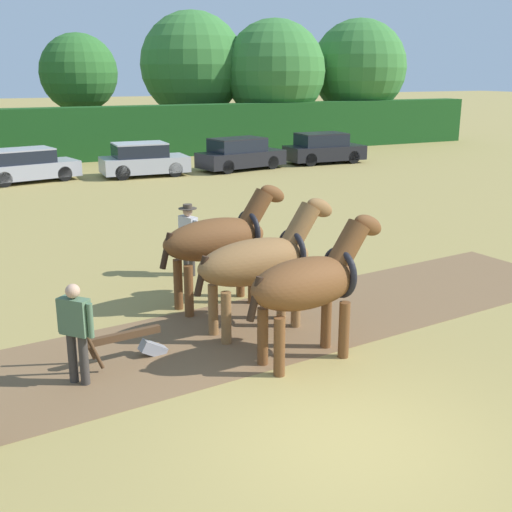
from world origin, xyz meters
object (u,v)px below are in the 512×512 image
Objects in this scene: draft_horse_lead_left at (311,282)px; farmer_at_plow at (76,327)px; tree_right at (275,71)px; draft_horse_trail_left at (220,239)px; tree_center at (79,73)px; parked_car_far_right at (324,149)px; parked_car_right at (240,154)px; tree_far_right at (359,68)px; farmer_beside_team at (188,234)px; parked_car_center_right at (143,160)px; tree_center_right at (193,65)px; plow at (130,342)px; parked_car_center at (26,166)px; draft_horse_lead_right at (261,260)px.

farmer_at_plow is at bearing 161.72° from draft_horse_lead_left.
tree_right is 29.75m from draft_horse_trail_left.
tree_center is 14.89m from parked_car_far_right.
tree_far_right is at bearing 23.95° from parked_car_right.
farmer_beside_team reaches higher than parked_car_center_right.
tree_far_right is at bearing -0.03° from tree_right.
plow is (-12.39, -30.16, -4.69)m from tree_center_right.
plow is 0.36× the size of parked_car_center.
tree_right is 14.67m from parked_car_center_right.
tree_center_right is 30.32m from draft_horse_trail_left.
farmer_beside_team is 19.83m from parked_car_far_right.
draft_horse_lead_right is at bearing -95.99° from parked_car_center.
parked_car_right is at bearing -174.31° from parked_car_far_right.
tree_center is at bearing 74.15° from plow.
tree_center is 2.26× the size of draft_horse_lead_right.
tree_far_right is at bearing 29.79° from farmer_beside_team.
draft_horse_lead_left is 1.71× the size of plow.
draft_horse_lead_left is 3.13m from plow.
farmer_beside_team is (-9.91, -26.21, -4.03)m from tree_center_right.
parked_car_far_right is at bearing 8.95° from farmer_at_plow.
tree_right is 1.89× the size of parked_car_far_right.
tree_center_right reaches higher than parked_car_center_right.
draft_horse_lead_right is at bearing -96.96° from parked_car_center_right.
draft_horse_lead_left is at bearing -119.72° from parked_car_far_right.
farmer_beside_team is (-2.57, -25.11, -3.53)m from tree_center.
tree_center is 0.81× the size of tree_center_right.
parked_car_center is at bearing 77.56° from farmer_beside_team.
parked_car_far_right is (4.89, 0.29, 0.01)m from parked_car_right.
tree_center_right reaches higher than parked_car_far_right.
farmer_beside_team is 15.26m from parked_car_center_right.
parked_car_far_right is at bearing -44.23° from tree_center.
tree_far_right is 2.77× the size of draft_horse_trail_left.
tree_center is 29.09m from draft_horse_lead_right.
draft_horse_lead_right is 20.11m from parked_car_right.
parked_car_right is at bearing -62.29° from tree_center.
tree_center_right is 2.02× the size of parked_car_far_right.
draft_horse_lead_right is at bearing -0.00° from plow.
draft_horse_lead_left is 3.70m from farmer_at_plow.
tree_center reaches higher than parked_car_center.
parked_car_far_right is (-7.84, -8.51, -4.09)m from tree_far_right.
draft_horse_lead_left is at bearing -95.82° from parked_car_center_right.
parked_car_far_right reaches higher than parked_car_center_right.
draft_horse_trail_left is 0.70× the size of parked_car_far_right.
parked_car_center is (-22.49, -8.05, -4.15)m from tree_far_right.
parked_car_center_right is at bearing -142.19° from tree_right.
plow is at bearing -104.10° from parked_car_center_right.
tree_right reaches higher than draft_horse_lead_right.
plow is (-2.36, -1.77, -1.07)m from draft_horse_trail_left.
farmer_beside_team is at bearing -131.33° from tree_far_right.
tree_right is 1.77× the size of parked_car_center.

